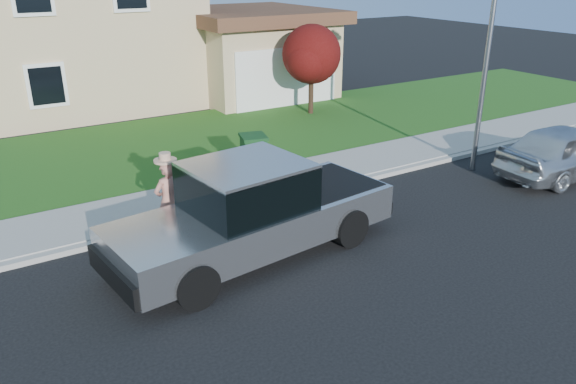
# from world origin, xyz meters

# --- Properties ---
(ground) EXTENTS (80.00, 80.00, 0.00)m
(ground) POSITION_xyz_m (0.00, 0.00, 0.00)
(ground) COLOR black
(ground) RESTS_ON ground
(curb) EXTENTS (40.00, 0.20, 0.12)m
(curb) POSITION_xyz_m (1.00, 2.90, 0.06)
(curb) COLOR gray
(curb) RESTS_ON ground
(sidewalk) EXTENTS (40.00, 2.00, 0.15)m
(sidewalk) POSITION_xyz_m (1.00, 4.00, 0.07)
(sidewalk) COLOR gray
(sidewalk) RESTS_ON ground
(lawn) EXTENTS (40.00, 7.00, 0.10)m
(lawn) POSITION_xyz_m (1.00, 8.50, 0.05)
(lawn) COLOR #1E5016
(lawn) RESTS_ON ground
(house) EXTENTS (14.00, 11.30, 6.85)m
(house) POSITION_xyz_m (1.31, 16.38, 3.17)
(house) COLOR tan
(house) RESTS_ON ground
(pickup_truck) EXTENTS (6.18, 2.70, 1.97)m
(pickup_truck) POSITION_xyz_m (-0.53, 0.91, 0.92)
(pickup_truck) COLOR black
(pickup_truck) RESTS_ON ground
(woman) EXTENTS (0.71, 0.55, 1.93)m
(woman) POSITION_xyz_m (-1.70, 2.42, 0.91)
(woman) COLOR tan
(woman) RESTS_ON ground
(sedan) EXTENTS (4.39, 1.97, 1.47)m
(sedan) POSITION_xyz_m (8.89, 0.31, 0.73)
(sedan) COLOR silver
(sedan) RESTS_ON ground
(ornamental_tree) EXTENTS (2.42, 2.18, 3.32)m
(ornamental_tree) POSITION_xyz_m (6.67, 9.49, 2.22)
(ornamental_tree) COLOR black
(ornamental_tree) RESTS_ON lawn
(trash_bin) EXTENTS (0.84, 0.91, 1.08)m
(trash_bin) POSITION_xyz_m (1.52, 4.63, 0.70)
(trash_bin) COLOR #0F3815
(trash_bin) RESTS_ON sidewalk
(street_lamp) EXTENTS (0.43, 0.75, 5.78)m
(street_lamp) POSITION_xyz_m (7.17, 1.94, 3.30)
(street_lamp) COLOR slate
(street_lamp) RESTS_ON ground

